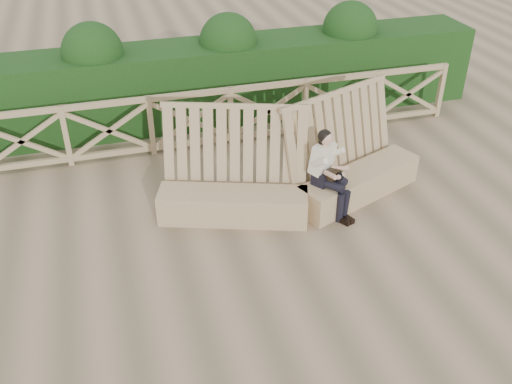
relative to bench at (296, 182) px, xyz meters
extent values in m
plane|color=brown|center=(-1.18, -1.25, -0.40)|extent=(60.00, 60.00, 0.00)
cube|color=#957B55|center=(-1.02, -0.10, -0.17)|extent=(2.23, 1.19, 0.47)
cube|color=#957B55|center=(-0.93, 0.16, 0.41)|extent=(2.21, 1.14, 1.58)
cube|color=#957B55|center=(1.02, -0.05, -0.17)|extent=(2.21, 1.27, 0.47)
cube|color=#957B55|center=(0.92, 0.20, 0.41)|extent=(2.19, 1.23, 1.58)
cube|color=black|center=(0.34, -0.23, 0.16)|extent=(0.40, 0.37, 0.20)
cube|color=beige|center=(0.31, -0.19, 0.47)|extent=(0.44, 0.41, 0.47)
sphere|color=tan|center=(0.34, -0.23, 0.81)|extent=(0.26, 0.26, 0.19)
sphere|color=black|center=(0.32, -0.20, 0.83)|extent=(0.29, 0.29, 0.21)
cylinder|color=black|center=(0.37, -0.43, 0.15)|extent=(0.34, 0.42, 0.13)
cylinder|color=black|center=(0.48, -0.34, 0.21)|extent=(0.34, 0.42, 0.15)
cylinder|color=black|center=(0.47, -0.60, -0.17)|extent=(0.15, 0.15, 0.47)
cylinder|color=black|center=(0.57, -0.56, -0.17)|extent=(0.15, 0.15, 0.47)
cube|color=black|center=(0.51, -0.67, -0.36)|extent=(0.18, 0.23, 0.07)
cube|color=black|center=(0.60, -0.64, -0.36)|extent=(0.18, 0.23, 0.07)
cube|color=black|center=(0.44, -0.36, 0.25)|extent=(0.28, 0.25, 0.16)
cube|color=black|center=(0.50, -0.49, 0.31)|extent=(0.10, 0.10, 0.11)
cube|color=#917B54|center=(-1.18, 2.25, 0.65)|extent=(10.10, 0.07, 0.10)
cube|color=#917B54|center=(-1.18, 2.25, -0.28)|extent=(10.10, 0.07, 0.10)
cube|color=black|center=(-1.18, 3.45, 0.35)|extent=(12.00, 1.20, 1.50)
camera|label=1|loc=(-2.64, -6.89, 4.53)|focal=40.00mm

